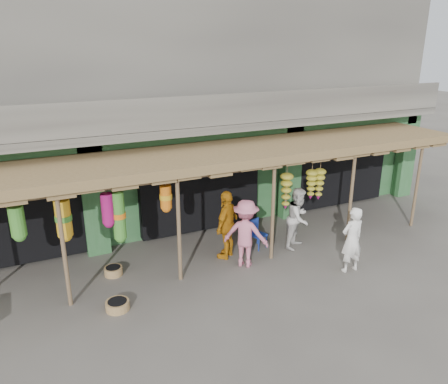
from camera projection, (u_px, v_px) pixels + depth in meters
name	position (u px, v px, depth m)	size (l,w,h in m)	color
ground	(233.00, 263.00, 11.16)	(80.00, 80.00, 0.00)	#514C47
building	(168.00, 106.00, 14.22)	(16.40, 6.80, 7.00)	gray
awning	(215.00, 158.00, 10.95)	(14.00, 2.70, 2.79)	brown
blue_chair	(256.00, 232.00, 11.89)	(0.48, 0.49, 0.79)	#17319B
basket_mid	(118.00, 305.00, 9.17)	(0.50, 0.50, 0.19)	#966C43
basket_right	(113.00, 271.00, 10.54)	(0.44, 0.44, 0.20)	olive
person_front	(352.00, 240.00, 10.51)	(0.60, 0.40, 1.66)	white
person_right	(298.00, 218.00, 11.76)	(0.82, 0.64, 1.69)	silver
person_vendor	(227.00, 224.00, 11.18)	(1.07, 0.45, 1.82)	#C37A12
person_shopper	(246.00, 233.00, 10.76)	(1.12, 0.65, 1.74)	#CD6C87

